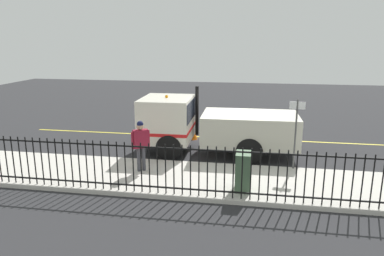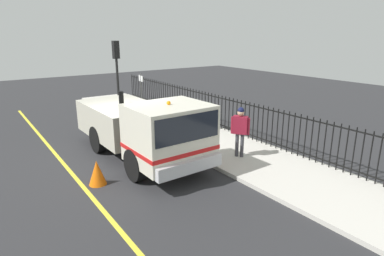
# 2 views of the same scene
# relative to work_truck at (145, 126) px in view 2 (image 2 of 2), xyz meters

# --- Properties ---
(ground_plane) EXTENTS (46.73, 46.73, 0.00)m
(ground_plane) POSITION_rel_work_truck_xyz_m (-0.11, 1.02, -1.20)
(ground_plane) COLOR #2B2B2D
(ground_plane) RESTS_ON ground
(sidewalk_slab) EXTENTS (2.97, 21.24, 0.12)m
(sidewalk_slab) POSITION_rel_work_truck_xyz_m (2.90, 1.02, -1.14)
(sidewalk_slab) COLOR beige
(sidewalk_slab) RESTS_ON ground
(lane_marking) EXTENTS (0.12, 19.12, 0.01)m
(lane_marking) POSITION_rel_work_truck_xyz_m (-2.36, 1.02, -1.19)
(lane_marking) COLOR yellow
(lane_marking) RESTS_ON ground
(work_truck) EXTENTS (2.36, 6.15, 2.50)m
(work_truck) POSITION_rel_work_truck_xyz_m (0.00, 0.00, 0.00)
(work_truck) COLOR silver
(work_truck) RESTS_ON ground
(worker_standing) EXTENTS (0.45, 0.53, 1.69)m
(worker_standing) POSITION_rel_work_truck_xyz_m (2.59, -1.74, -0.04)
(worker_standing) COLOR maroon
(worker_standing) RESTS_ON sidewalk_slab
(iron_fence) EXTENTS (0.04, 18.09, 1.45)m
(iron_fence) POSITION_rel_work_truck_xyz_m (4.22, 1.02, -0.34)
(iron_fence) COLOR black
(iron_fence) RESTS_ON sidewalk_slab
(traffic_light_near) EXTENTS (0.33, 0.26, 3.64)m
(traffic_light_near) POSITION_rel_work_truck_xyz_m (1.67, 6.14, 1.52)
(traffic_light_near) COLOR black
(traffic_light_near) RESTS_ON sidewalk_slab
(utility_cabinet) EXTENTS (0.62, 0.42, 1.12)m
(utility_cabinet) POSITION_rel_work_truck_xyz_m (3.60, 1.61, -0.52)
(utility_cabinet) COLOR #4C6B4C
(utility_cabinet) RESTS_ON sidewalk_slab
(traffic_cone) EXTENTS (0.49, 0.49, 0.70)m
(traffic_cone) POSITION_rel_work_truck_xyz_m (-1.96, -0.83, -0.85)
(traffic_cone) COLOR orange
(traffic_cone) RESTS_ON ground
(street_sign) EXTENTS (0.11, 0.50, 2.35)m
(street_sign) POSITION_rel_work_truck_xyz_m (1.52, 3.23, 0.39)
(street_sign) COLOR #4C4C4C
(street_sign) RESTS_ON sidewalk_slab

